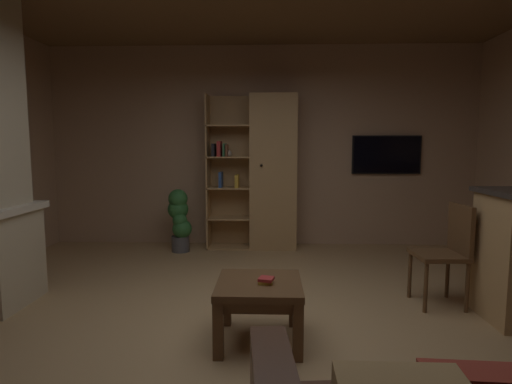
# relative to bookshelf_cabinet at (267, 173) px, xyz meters

# --- Properties ---
(floor) EXTENTS (6.12, 5.87, 0.02)m
(floor) POSITION_rel_bookshelf_cabinet_xyz_m (-0.07, -2.69, -1.08)
(floor) COLOR tan
(floor) RESTS_ON ground
(wall_back) EXTENTS (6.24, 0.06, 2.86)m
(wall_back) POSITION_rel_bookshelf_cabinet_xyz_m (-0.07, 0.27, 0.36)
(wall_back) COLOR tan
(wall_back) RESTS_ON ground
(window_pane_back) EXTENTS (0.73, 0.01, 0.87)m
(window_pane_back) POSITION_rel_bookshelf_cabinet_xyz_m (-0.34, 0.24, 0.29)
(window_pane_back) COLOR white
(bookshelf_cabinet) EXTENTS (1.24, 0.41, 2.14)m
(bookshelf_cabinet) POSITION_rel_bookshelf_cabinet_xyz_m (0.00, 0.00, 0.00)
(bookshelf_cabinet) COLOR tan
(bookshelf_cabinet) RESTS_ON ground
(coffee_table) EXTENTS (0.62, 0.62, 0.45)m
(coffee_table) POSITION_rel_bookshelf_cabinet_xyz_m (-0.03, -2.84, -0.70)
(coffee_table) COLOR brown
(coffee_table) RESTS_ON ground
(table_book_0) EXTENTS (0.10, 0.09, 0.02)m
(table_book_0) POSITION_rel_bookshelf_cabinet_xyz_m (0.02, -2.87, -0.60)
(table_book_0) COLOR gold
(table_book_0) RESTS_ON coffee_table
(table_book_1) EXTENTS (0.12, 0.12, 0.02)m
(table_book_1) POSITION_rel_bookshelf_cabinet_xyz_m (0.02, -2.87, -0.58)
(table_book_1) COLOR #B22D2D
(table_book_1) RESTS_ON coffee_table
(dining_chair) EXTENTS (0.44, 0.44, 0.92)m
(dining_chair) POSITION_rel_bookshelf_cabinet_xyz_m (1.65, -2.07, -0.54)
(dining_chair) COLOR brown
(dining_chair) RESTS_ON ground
(potted_floor_plant) EXTENTS (0.34, 0.33, 0.86)m
(potted_floor_plant) POSITION_rel_bookshelf_cabinet_xyz_m (-1.18, -0.26, -0.60)
(potted_floor_plant) COLOR #4C4C51
(potted_floor_plant) RESTS_ON ground
(wall_mounted_tv) EXTENTS (0.97, 0.06, 0.54)m
(wall_mounted_tv) POSITION_rel_bookshelf_cabinet_xyz_m (1.71, 0.21, 0.25)
(wall_mounted_tv) COLOR black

